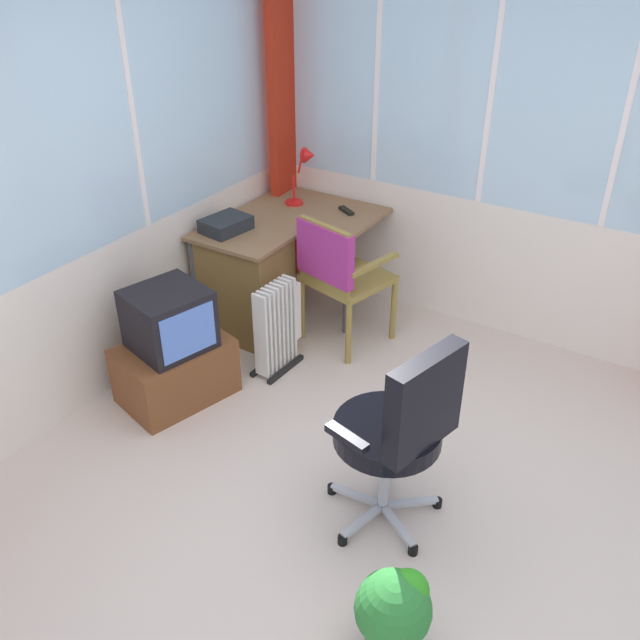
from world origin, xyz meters
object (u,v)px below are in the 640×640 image
tv_remote (346,211)px  tv_on_stand (173,352)px  space_heater (278,326)px  desk (250,279)px  desk_lamp (305,166)px  wooden_armchair (336,268)px  office_chair (401,425)px  potted_plant (394,612)px  paper_tray (226,224)px

tv_remote → tv_on_stand: 1.60m
space_heater → desk: bearing=57.1°
desk_lamp → tv_on_stand: (-1.53, -0.05, -0.69)m
wooden_armchair → space_heater: 0.53m
desk_lamp → tv_on_stand: bearing=-178.1°
wooden_armchair → office_chair: bearing=-138.8°
tv_on_stand → potted_plant: 2.03m
desk → tv_on_stand: 0.87m
tv_remote → potted_plant: bearing=-115.5°
office_chair → potted_plant: size_ratio=2.43×
office_chair → potted_plant: (-0.62, -0.30, -0.36)m
tv_remote → paper_tray: (-0.70, 0.51, 0.03)m
wooden_armchair → tv_on_stand: (-1.00, 0.52, -0.26)m
tv_remote → paper_tray: size_ratio=0.50×
office_chair → space_heater: (0.79, 1.22, -0.30)m
desk_lamp → potted_plant: size_ratio=0.96×
desk_lamp → wooden_armchair: size_ratio=0.44×
paper_tray → office_chair: (-1.01, -1.78, -0.18)m
potted_plant → space_heater: bearing=47.2°
desk_lamp → tv_on_stand: size_ratio=0.55×
tv_remote → desk: bearing=-179.3°
desk → tv_on_stand: size_ratio=1.60×
tv_on_stand → space_heater: size_ratio=1.21×
tv_remote → paper_tray: bearing=174.2°
tv_on_stand → space_heater: bearing=-30.4°
desk_lamp → office_chair: (-1.73, -1.62, -0.40)m
desk_lamp → tv_remote: bearing=-92.6°
desk → space_heater: (-0.27, -0.42, -0.09)m
office_chair → tv_on_stand: (0.20, 1.57, -0.28)m
potted_plant → paper_tray: bearing=51.9°
desk_lamp → wooden_armchair: desk_lamp is taller
tv_remote → tv_on_stand: size_ratio=0.20×
paper_tray → office_chair: office_chair is taller
tv_remote → potted_plant: size_ratio=0.36×
desk_lamp → space_heater: (-0.94, -0.39, -0.70)m
paper_tray → space_heater: size_ratio=0.50×
tv_on_stand → potted_plant: (-0.81, -1.86, -0.07)m
desk → wooden_armchair: bearing=-76.6°
paper_tray → potted_plant: 2.70m
tv_remote → office_chair: bearing=-112.9°
paper_tray → space_heater: (-0.23, -0.56, -0.48)m
desk_lamp → wooden_armchair: (-0.52, -0.56, -0.42)m
tv_on_stand → desk: bearing=5.0°
desk_lamp → wooden_armchair: bearing=-132.9°
wooden_armchair → tv_on_stand: size_ratio=1.24×
desk_lamp → tv_on_stand: desk_lamp is taller
space_heater → tv_on_stand: bearing=149.6°
wooden_armchair → space_heater: wooden_armchair is taller
potted_plant → tv_remote: bearing=33.9°
desk → desk_lamp: 0.90m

